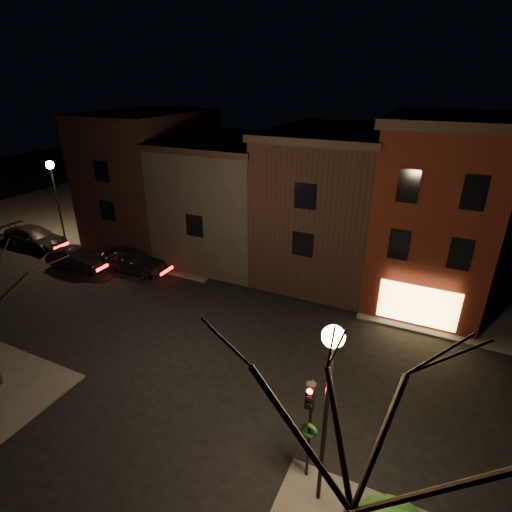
{
  "coord_description": "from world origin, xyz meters",
  "views": [
    {
      "loc": [
        8.02,
        -14.49,
        12.37
      ],
      "look_at": [
        -0.69,
        3.93,
        3.2
      ],
      "focal_mm": 28.0,
      "sensor_mm": 36.0,
      "label": 1
    }
  ],
  "objects_px": {
    "parked_car_c": "(35,238)",
    "street_lamp_near": "(330,371)",
    "traffic_signal": "(310,417)",
    "bare_tree_right": "(364,430)",
    "parked_car_a": "(133,261)",
    "street_lamp_far": "(53,180)",
    "parked_car_b": "(77,259)"
  },
  "relations": [
    {
      "from": "bare_tree_right",
      "to": "parked_car_c",
      "type": "height_order",
      "value": "bare_tree_right"
    },
    {
      "from": "traffic_signal",
      "to": "parked_car_b",
      "type": "height_order",
      "value": "traffic_signal"
    },
    {
      "from": "parked_car_c",
      "to": "street_lamp_near",
      "type": "bearing_deg",
      "value": -111.39
    },
    {
      "from": "street_lamp_near",
      "to": "street_lamp_far",
      "type": "relative_size",
      "value": 1.0
    },
    {
      "from": "street_lamp_far",
      "to": "bare_tree_right",
      "type": "height_order",
      "value": "bare_tree_right"
    },
    {
      "from": "parked_car_a",
      "to": "parked_car_b",
      "type": "bearing_deg",
      "value": 105.85
    },
    {
      "from": "parked_car_a",
      "to": "parked_car_b",
      "type": "xyz_separation_m",
      "value": [
        -3.94,
        -1.34,
        -0.08
      ]
    },
    {
      "from": "street_lamp_far",
      "to": "parked_car_a",
      "type": "relative_size",
      "value": 1.39
    },
    {
      "from": "street_lamp_far",
      "to": "parked_car_a",
      "type": "height_order",
      "value": "street_lamp_far"
    },
    {
      "from": "street_lamp_near",
      "to": "bare_tree_right",
      "type": "height_order",
      "value": "bare_tree_right"
    },
    {
      "from": "street_lamp_far",
      "to": "parked_car_c",
      "type": "xyz_separation_m",
      "value": [
        -1.22,
        -1.7,
        -4.37
      ]
    },
    {
      "from": "street_lamp_near",
      "to": "bare_tree_right",
      "type": "relative_size",
      "value": 0.76
    },
    {
      "from": "traffic_signal",
      "to": "street_lamp_near",
      "type": "bearing_deg",
      "value": -39.37
    },
    {
      "from": "bare_tree_right",
      "to": "parked_car_c",
      "type": "distance_m",
      "value": 31.08
    },
    {
      "from": "street_lamp_near",
      "to": "traffic_signal",
      "type": "height_order",
      "value": "street_lamp_near"
    },
    {
      "from": "bare_tree_right",
      "to": "parked_car_a",
      "type": "xyz_separation_m",
      "value": [
        -17.79,
        12.94,
        -5.35
      ]
    },
    {
      "from": "traffic_signal",
      "to": "parked_car_b",
      "type": "xyz_separation_m",
      "value": [
        -19.83,
        8.61,
        -2.09
      ]
    },
    {
      "from": "traffic_signal",
      "to": "bare_tree_right",
      "type": "relative_size",
      "value": 0.48
    },
    {
      "from": "street_lamp_far",
      "to": "parked_car_b",
      "type": "distance_m",
      "value": 7.23
    },
    {
      "from": "bare_tree_right",
      "to": "parked_car_a",
      "type": "bearing_deg",
      "value": 143.97
    },
    {
      "from": "street_lamp_near",
      "to": "parked_car_b",
      "type": "height_order",
      "value": "street_lamp_near"
    },
    {
      "from": "parked_car_a",
      "to": "street_lamp_far",
      "type": "bearing_deg",
      "value": 75.67
    },
    {
      "from": "street_lamp_near",
      "to": "street_lamp_far",
      "type": "xyz_separation_m",
      "value": [
        -25.2,
        12.2,
        0.0
      ]
    },
    {
      "from": "street_lamp_far",
      "to": "parked_car_c",
      "type": "bearing_deg",
      "value": -125.62
    },
    {
      "from": "parked_car_a",
      "to": "parked_car_b",
      "type": "height_order",
      "value": "parked_car_a"
    },
    {
      "from": "traffic_signal",
      "to": "parked_car_a",
      "type": "distance_m",
      "value": 18.86
    },
    {
      "from": "traffic_signal",
      "to": "parked_car_a",
      "type": "relative_size",
      "value": 0.87
    },
    {
      "from": "street_lamp_far",
      "to": "traffic_signal",
      "type": "xyz_separation_m",
      "value": [
        24.6,
        -11.71,
        -2.37
      ]
    },
    {
      "from": "bare_tree_right",
      "to": "parked_car_a",
      "type": "distance_m",
      "value": 22.64
    },
    {
      "from": "street_lamp_near",
      "to": "bare_tree_right",
      "type": "distance_m",
      "value": 2.98
    },
    {
      "from": "parked_car_b",
      "to": "bare_tree_right",
      "type": "bearing_deg",
      "value": -122.2
    },
    {
      "from": "traffic_signal",
      "to": "parked_car_c",
      "type": "distance_m",
      "value": 27.76
    }
  ]
}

